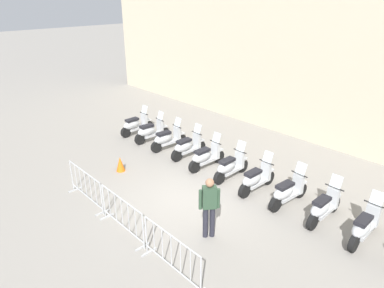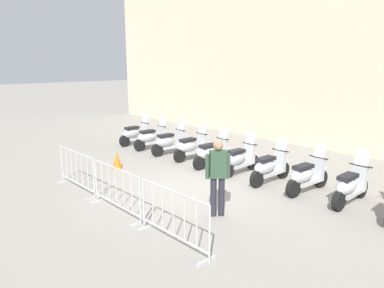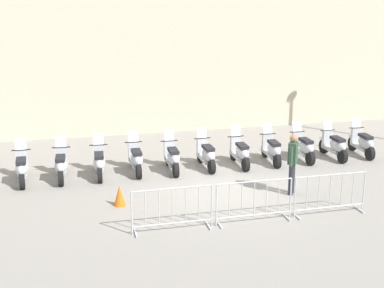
{
  "view_description": "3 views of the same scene",
  "coord_description": "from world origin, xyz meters",
  "px_view_note": "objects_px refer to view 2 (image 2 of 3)",
  "views": [
    {
      "loc": [
        6.44,
        -6.6,
        5.9
      ],
      "look_at": [
        -1.41,
        1.67,
        0.94
      ],
      "focal_mm": 32.26,
      "sensor_mm": 36.0,
      "label": 1
    },
    {
      "loc": [
        6.42,
        -6.69,
        3.32
      ],
      "look_at": [
        -1.31,
        1.34,
        0.83
      ],
      "focal_mm": 33.34,
      "sensor_mm": 36.0,
      "label": 2
    },
    {
      "loc": [
        -5.1,
        -13.04,
        5.23
      ],
      "look_at": [
        -0.5,
        1.53,
        0.98
      ],
      "focal_mm": 48.26,
      "sensor_mm": 36.0,
      "label": 3
    }
  ],
  "objects_px": {
    "traffic_cone": "(117,160)",
    "motorcycle_1": "(151,138)",
    "officer_near_row_end": "(218,174)",
    "motorcycle_2": "(169,142)",
    "barrier_segment_0": "(77,171)",
    "motorcycle_4": "(212,153)",
    "motorcycle_3": "(191,147)",
    "motorcycle_7": "(306,176)",
    "motorcycle_0": "(135,134)",
    "motorcycle_5": "(239,160)",
    "motorcycle_6": "(269,168)",
    "motorcycle_8": "(350,187)",
    "barrier_segment_2": "(173,218)",
    "barrier_segment_1": "(116,190)"
  },
  "relations": [
    {
      "from": "barrier_segment_0",
      "to": "traffic_cone",
      "type": "bearing_deg",
      "value": 115.78
    },
    {
      "from": "motorcycle_3",
      "to": "motorcycle_7",
      "type": "bearing_deg",
      "value": -4.14
    },
    {
      "from": "motorcycle_6",
      "to": "officer_near_row_end",
      "type": "height_order",
      "value": "officer_near_row_end"
    },
    {
      "from": "traffic_cone",
      "to": "motorcycle_1",
      "type": "bearing_deg",
      "value": 117.5
    },
    {
      "from": "motorcycle_0",
      "to": "motorcycle_3",
      "type": "xyz_separation_m",
      "value": [
        3.4,
        -0.12,
        0.0
      ]
    },
    {
      "from": "motorcycle_2",
      "to": "barrier_segment_0",
      "type": "relative_size",
      "value": 0.89
    },
    {
      "from": "barrier_segment_2",
      "to": "traffic_cone",
      "type": "relative_size",
      "value": 3.53
    },
    {
      "from": "motorcycle_6",
      "to": "officer_near_row_end",
      "type": "xyz_separation_m",
      "value": [
        0.39,
        -2.76,
        0.53
      ]
    },
    {
      "from": "motorcycle_3",
      "to": "barrier_segment_2",
      "type": "bearing_deg",
      "value": -49.13
    },
    {
      "from": "motorcycle_8",
      "to": "traffic_cone",
      "type": "relative_size",
      "value": 3.14
    },
    {
      "from": "motorcycle_2",
      "to": "motorcycle_7",
      "type": "bearing_deg",
      "value": -3.27
    },
    {
      "from": "motorcycle_2",
      "to": "motorcycle_3",
      "type": "xyz_separation_m",
      "value": [
        1.14,
        0.0,
        0.0
      ]
    },
    {
      "from": "motorcycle_7",
      "to": "motorcycle_5",
      "type": "bearing_deg",
      "value": 177.05
    },
    {
      "from": "motorcycle_8",
      "to": "barrier_segment_0",
      "type": "distance_m",
      "value": 6.97
    },
    {
      "from": "traffic_cone",
      "to": "motorcycle_4",
      "type": "bearing_deg",
      "value": 47.84
    },
    {
      "from": "motorcycle_1",
      "to": "officer_near_row_end",
      "type": "bearing_deg",
      "value": -27.34
    },
    {
      "from": "motorcycle_6",
      "to": "traffic_cone",
      "type": "distance_m",
      "value": 4.86
    },
    {
      "from": "motorcycle_5",
      "to": "motorcycle_4",
      "type": "bearing_deg",
      "value": 179.28
    },
    {
      "from": "motorcycle_4",
      "to": "traffic_cone",
      "type": "relative_size",
      "value": 3.14
    },
    {
      "from": "officer_near_row_end",
      "to": "traffic_cone",
      "type": "height_order",
      "value": "officer_near_row_end"
    },
    {
      "from": "motorcycle_1",
      "to": "motorcycle_3",
      "type": "bearing_deg",
      "value": -1.38
    },
    {
      "from": "barrier_segment_1",
      "to": "motorcycle_6",
      "type": "bearing_deg",
      "value": 71.6
    },
    {
      "from": "traffic_cone",
      "to": "motorcycle_0",
      "type": "bearing_deg",
      "value": 133.22
    },
    {
      "from": "motorcycle_0",
      "to": "motorcycle_1",
      "type": "relative_size",
      "value": 1.0
    },
    {
      "from": "motorcycle_2",
      "to": "motorcycle_4",
      "type": "height_order",
      "value": "same"
    },
    {
      "from": "motorcycle_3",
      "to": "officer_near_row_end",
      "type": "height_order",
      "value": "officer_near_row_end"
    },
    {
      "from": "motorcycle_0",
      "to": "motorcycle_7",
      "type": "height_order",
      "value": "same"
    },
    {
      "from": "motorcycle_1",
      "to": "motorcycle_6",
      "type": "xyz_separation_m",
      "value": [
        5.67,
        -0.38,
        0.0
      ]
    },
    {
      "from": "motorcycle_6",
      "to": "motorcycle_8",
      "type": "distance_m",
      "value": 2.27
    },
    {
      "from": "motorcycle_4",
      "to": "motorcycle_5",
      "type": "xyz_separation_m",
      "value": [
        1.14,
        -0.01,
        0.0
      ]
    },
    {
      "from": "motorcycle_1",
      "to": "barrier_segment_2",
      "type": "relative_size",
      "value": 0.89
    },
    {
      "from": "motorcycle_1",
      "to": "officer_near_row_end",
      "type": "distance_m",
      "value": 6.85
    },
    {
      "from": "motorcycle_2",
      "to": "motorcycle_6",
      "type": "xyz_separation_m",
      "value": [
        4.54,
        -0.32,
        0.0
      ]
    },
    {
      "from": "motorcycle_4",
      "to": "motorcycle_0",
      "type": "bearing_deg",
      "value": 176.0
    },
    {
      "from": "motorcycle_2",
      "to": "barrier_segment_0",
      "type": "distance_m",
      "value": 4.53
    },
    {
      "from": "motorcycle_3",
      "to": "traffic_cone",
      "type": "height_order",
      "value": "motorcycle_3"
    },
    {
      "from": "motorcycle_4",
      "to": "motorcycle_6",
      "type": "relative_size",
      "value": 1.0
    },
    {
      "from": "barrier_segment_0",
      "to": "motorcycle_5",
      "type": "bearing_deg",
      "value": 61.27
    },
    {
      "from": "motorcycle_5",
      "to": "officer_near_row_end",
      "type": "height_order",
      "value": "officer_near_row_end"
    },
    {
      "from": "barrier_segment_0",
      "to": "barrier_segment_2",
      "type": "bearing_deg",
      "value": -3.54
    },
    {
      "from": "motorcycle_7",
      "to": "barrier_segment_1",
      "type": "relative_size",
      "value": 0.89
    },
    {
      "from": "motorcycle_3",
      "to": "officer_near_row_end",
      "type": "xyz_separation_m",
      "value": [
        3.79,
        -3.08,
        0.53
      ]
    },
    {
      "from": "motorcycle_7",
      "to": "officer_near_row_end",
      "type": "xyz_separation_m",
      "value": [
        -0.74,
        -2.75,
        0.53
      ]
    },
    {
      "from": "barrier_segment_0",
      "to": "officer_near_row_end",
      "type": "distance_m",
      "value": 4.06
    },
    {
      "from": "motorcycle_4",
      "to": "officer_near_row_end",
      "type": "height_order",
      "value": "officer_near_row_end"
    },
    {
      "from": "motorcycle_4",
      "to": "barrier_segment_2",
      "type": "height_order",
      "value": "motorcycle_4"
    },
    {
      "from": "motorcycle_4",
      "to": "motorcycle_7",
      "type": "height_order",
      "value": "same"
    },
    {
      "from": "barrier_segment_1",
      "to": "motorcycle_0",
      "type": "bearing_deg",
      "value": 139.31
    },
    {
      "from": "motorcycle_6",
      "to": "traffic_cone",
      "type": "relative_size",
      "value": 3.14
    },
    {
      "from": "motorcycle_1",
      "to": "motorcycle_3",
      "type": "relative_size",
      "value": 1.0
    }
  ]
}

